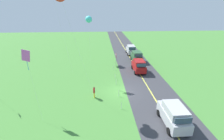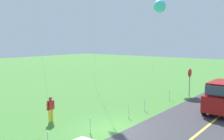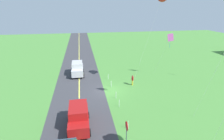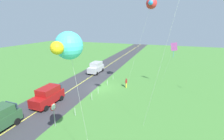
# 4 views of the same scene
# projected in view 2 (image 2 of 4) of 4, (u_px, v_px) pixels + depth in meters

# --- Properties ---
(ground_plane) EXTENTS (120.00, 120.00, 0.10)m
(ground_plane) POSITION_uv_depth(u_px,v_px,m) (115.00, 130.00, 14.71)
(ground_plane) COLOR #478438
(stop_sign) EXTENTS (0.76, 0.08, 2.56)m
(stop_sign) POSITION_uv_depth(u_px,v_px,m) (190.00, 77.00, 22.95)
(stop_sign) COLOR gray
(stop_sign) RESTS_ON ground
(person_adult_near) EXTENTS (0.58, 0.22, 1.60)m
(person_adult_near) POSITION_uv_depth(u_px,v_px,m) (51.00, 108.00, 15.91)
(person_adult_near) COLOR yellow
(person_adult_near) RESTS_ON ground
(kite_pink_drift) EXTENTS (2.98, 1.40, 9.60)m
(kite_pink_drift) POSITION_uv_depth(u_px,v_px,m) (160.00, 6.00, 28.86)
(kite_pink_drift) COLOR silver
(kite_pink_drift) RESTS_ON ground
(fence_post_1) EXTENTS (0.05, 0.05, 0.90)m
(fence_post_1) POSITION_uv_depth(u_px,v_px,m) (90.00, 125.00, 14.01)
(fence_post_1) COLOR silver
(fence_post_1) RESTS_ON ground
(fence_post_2) EXTENTS (0.05, 0.05, 0.90)m
(fence_post_2) POSITION_uv_depth(u_px,v_px,m) (128.00, 111.00, 16.89)
(fence_post_2) COLOR silver
(fence_post_2) RESTS_ON ground
(fence_post_3) EXTENTS (0.05, 0.05, 0.90)m
(fence_post_3) POSITION_uv_depth(u_px,v_px,m) (144.00, 105.00, 18.51)
(fence_post_3) COLOR silver
(fence_post_3) RESTS_ON ground
(fence_post_4) EXTENTS (0.05, 0.05, 0.90)m
(fence_post_4) POSITION_uv_depth(u_px,v_px,m) (169.00, 95.00, 21.73)
(fence_post_4) COLOR silver
(fence_post_4) RESTS_ON ground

